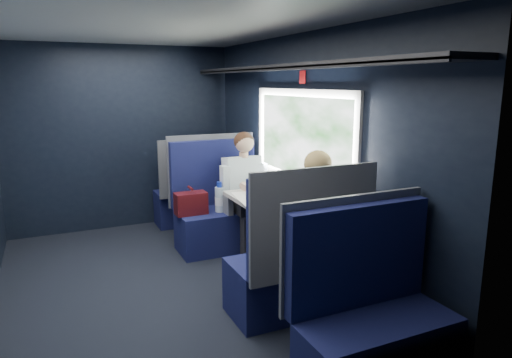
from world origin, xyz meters
name	(u,v)px	position (x,y,z in m)	size (l,w,h in m)	color
ground	(166,291)	(0.00, 0.00, -0.01)	(2.80, 4.20, 0.01)	black
room_shell	(161,127)	(0.02, 0.00, 1.48)	(3.00, 4.40, 2.40)	black
table	(268,207)	(1.03, 0.00, 0.66)	(0.62, 1.00, 0.74)	#54565E
seat_bay_near	(219,211)	(0.83, 0.87, 0.42)	(1.05, 0.62, 1.26)	#0D0F3A
seat_bay_far	(296,267)	(0.85, -0.87, 0.41)	(1.04, 0.62, 1.26)	#0D0F3A
seat_row_front	(195,194)	(0.85, 1.80, 0.41)	(1.04, 0.51, 1.16)	#0D0F3A
seat_row_back	(371,321)	(0.85, -1.80, 0.41)	(1.04, 0.51, 1.16)	#0D0F3A
man	(246,186)	(1.10, 0.70, 0.72)	(0.53, 0.56, 1.32)	black
woman	(313,219)	(1.10, -0.71, 0.73)	(0.53, 0.56, 1.32)	black
papers	(268,200)	(1.01, -0.04, 0.74)	(0.55, 0.79, 0.01)	white
laptop	(289,192)	(1.23, -0.04, 0.80)	(0.27, 0.33, 0.22)	silver
bottle_small	(282,182)	(1.33, 0.28, 0.83)	(0.06, 0.06, 0.20)	silver
cup	(271,185)	(1.24, 0.36, 0.78)	(0.07, 0.07, 0.09)	white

